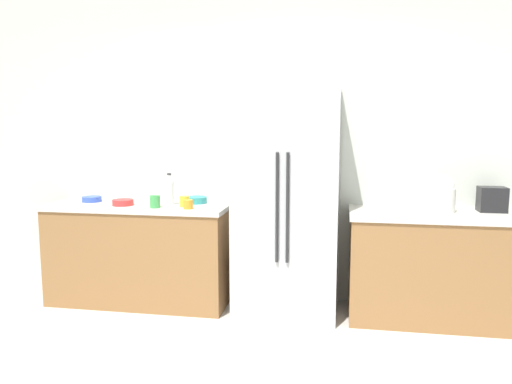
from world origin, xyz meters
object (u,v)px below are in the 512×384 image
(toaster, at_px, (492,199))
(cup_c, at_px, (155,202))
(bottle_a, at_px, (169,192))
(cup_a, at_px, (185,201))
(bowl_a, at_px, (123,202))
(rice_cooker, at_px, (439,194))
(cup_b, at_px, (188,204))
(refrigerator, at_px, (287,202))
(bowl_b, at_px, (196,200))
(bowl_c, at_px, (92,199))

(toaster, distance_m, cup_c, 2.73)
(bottle_a, height_order, cup_a, bottle_a)
(cup_c, xyz_separation_m, bowl_a, (-0.32, 0.07, -0.03))
(toaster, relative_size, rice_cooker, 0.66)
(cup_b, bearing_deg, cup_a, 122.50)
(refrigerator, height_order, cup_b, refrigerator)
(rice_cooker, distance_m, cup_b, 2.01)
(cup_b, height_order, bowl_a, cup_b)
(cup_a, xyz_separation_m, bowl_b, (0.04, 0.20, -0.02))
(rice_cooker, height_order, bowl_b, rice_cooker)
(rice_cooker, xyz_separation_m, bowl_b, (-2.02, 0.10, -0.12))
(refrigerator, xyz_separation_m, bottle_a, (-1.03, 0.03, 0.05))
(refrigerator, xyz_separation_m, bowl_c, (-1.78, 0.07, -0.04))
(rice_cooker, bearing_deg, toaster, 11.56)
(cup_c, distance_m, bowl_b, 0.40)
(refrigerator, height_order, bowl_a, refrigerator)
(refrigerator, bearing_deg, rice_cooker, 2.50)
(rice_cooker, bearing_deg, bottle_a, -179.46)
(refrigerator, relative_size, cup_b, 23.78)
(rice_cooker, xyz_separation_m, bottle_a, (-2.23, -0.02, -0.03))
(bottle_a, bearing_deg, cup_c, -109.00)
(bowl_a, distance_m, bowl_b, 0.63)
(bottle_a, height_order, cup_c, bottle_a)
(bowl_c, bearing_deg, cup_b, -12.75)
(rice_cooker, xyz_separation_m, bowl_a, (-2.61, -0.13, -0.12))
(cup_c, bearing_deg, bowl_a, 167.14)
(cup_c, bearing_deg, bottle_a, 71.00)
(refrigerator, relative_size, cup_c, 18.02)
(toaster, xyz_separation_m, cup_a, (-2.49, -0.19, -0.05))
(bottle_a, xyz_separation_m, bowl_a, (-0.38, -0.11, -0.09))
(refrigerator, xyz_separation_m, rice_cooker, (1.20, 0.05, 0.09))
(refrigerator, bearing_deg, bottle_a, 178.26)
(refrigerator, distance_m, cup_b, 0.82)
(cup_a, distance_m, bowl_b, 0.21)
(bowl_a, bearing_deg, refrigerator, 3.09)
(bowl_a, bearing_deg, bowl_b, 21.25)
(cup_b, xyz_separation_m, bowl_b, (-0.02, 0.31, -0.01))
(bowl_a, height_order, bowl_b, bowl_b)
(refrigerator, height_order, bottle_a, refrigerator)
(cup_a, bearing_deg, bowl_a, -177.47)
(refrigerator, xyz_separation_m, cup_c, (-1.09, -0.15, -0.01))
(cup_b, distance_m, bowl_b, 0.31)
(rice_cooker, distance_m, bowl_c, 2.98)
(bowl_b, bearing_deg, bowl_a, -158.75)
(cup_a, bearing_deg, bowl_b, 78.50)
(cup_c, relative_size, bowl_c, 0.60)
(cup_b, relative_size, cup_c, 0.76)
(refrigerator, relative_size, bottle_a, 6.87)
(bowl_b, xyz_separation_m, bowl_c, (-0.95, -0.08, -0.00))
(refrigerator, height_order, bowl_c, refrigerator)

